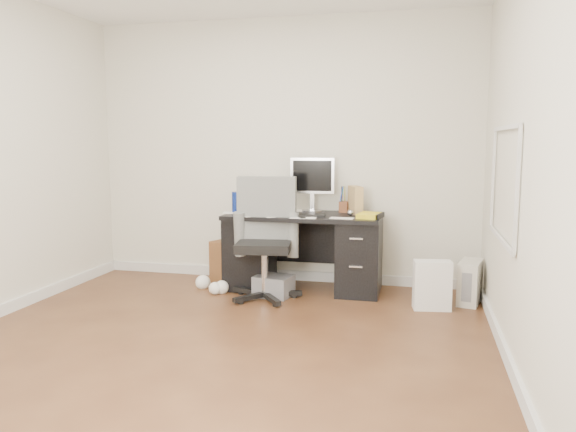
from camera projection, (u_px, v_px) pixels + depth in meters
name	position (u px, v px, depth m)	size (l,w,h in m)	color
ground	(217.00, 344.00, 4.05)	(4.00, 4.00, 0.00)	#412515
room_shell	(218.00, 111.00, 3.85)	(4.02, 4.02, 2.71)	beige
desk	(304.00, 249.00, 5.52)	(1.50, 0.70, 0.75)	black
loose_papers	(283.00, 214.00, 5.47)	(1.10, 0.60, 0.00)	white
lcd_monitor	(312.00, 185.00, 5.60)	(0.44, 0.25, 0.55)	#BBBBC0
keyboard	(305.00, 215.00, 5.31)	(0.38, 0.13, 0.02)	black
computer_mouse	(350.00, 213.00, 5.34)	(0.06, 0.06, 0.06)	#BBBBC0
travel_mug	(236.00, 202.00, 5.62)	(0.09, 0.09, 0.20)	navy
white_binder	(262.00, 195.00, 5.80)	(0.13, 0.27, 0.32)	white
magazine_file	(355.00, 200.00, 5.48)	(0.12, 0.23, 0.27)	tan
pen_cup	(344.00, 199.00, 5.59)	(0.11, 0.11, 0.26)	brown
yellow_book	(370.00, 215.00, 5.20)	(0.20, 0.26, 0.04)	gold
paper_remote	(303.00, 217.00, 5.21)	(0.24, 0.19, 0.02)	white
office_chair	(264.00, 239.00, 5.16)	(0.64, 0.64, 1.12)	#595C59
pc_tower	(470.00, 282.00, 5.06)	(0.17, 0.39, 0.39)	beige
shopping_bag	(432.00, 285.00, 4.87)	(0.32, 0.23, 0.43)	white
wicker_basket	(240.00, 262.00, 5.77)	(0.44, 0.44, 0.44)	#502F18
desk_printer	(274.00, 286.00, 5.31)	(0.33, 0.27, 0.20)	slate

